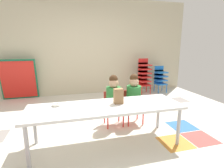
% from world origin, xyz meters
% --- Properties ---
extents(ground_plane, '(6.29, 4.55, 0.02)m').
position_xyz_m(ground_plane, '(0.00, -0.01, -0.01)').
color(ground_plane, silver).
extents(back_wall, '(6.29, 0.10, 2.75)m').
position_xyz_m(back_wall, '(0.00, 2.27, 1.37)').
color(back_wall, beige).
rests_on(back_wall, ground_plane).
extents(craft_table, '(2.15, 0.69, 0.59)m').
position_xyz_m(craft_table, '(-0.10, -0.66, 0.54)').
color(craft_table, white).
rests_on(craft_table, ground_plane).
extents(seated_child_near_camera, '(0.32, 0.32, 0.92)m').
position_xyz_m(seated_child_near_camera, '(0.17, -0.09, 0.55)').
color(seated_child_near_camera, red).
rests_on(seated_child_near_camera, ground_plane).
extents(seated_child_middle_seat, '(0.32, 0.32, 0.92)m').
position_xyz_m(seated_child_middle_seat, '(0.55, -0.09, 0.55)').
color(seated_child_middle_seat, red).
rests_on(seated_child_middle_seat, ground_plane).
extents(kid_chair_red_stack, '(0.32, 0.30, 1.04)m').
position_xyz_m(kid_chair_red_stack, '(1.67, 1.81, 0.58)').
color(kid_chair_red_stack, red).
rests_on(kid_chair_red_stack, ground_plane).
extents(kid_chair_blue_stack, '(0.32, 0.30, 0.80)m').
position_xyz_m(kid_chair_blue_stack, '(2.21, 1.81, 0.46)').
color(kid_chair_blue_stack, blue).
rests_on(kid_chair_blue_stack, ground_plane).
extents(folded_activity_table, '(0.90, 0.29, 1.09)m').
position_xyz_m(folded_activity_table, '(-1.81, 2.07, 0.54)').
color(folded_activity_table, '#19724C').
rests_on(folded_activity_table, ground_plane).
extents(paper_bag_brown, '(0.13, 0.09, 0.22)m').
position_xyz_m(paper_bag_brown, '(0.10, -0.61, 0.70)').
color(paper_bag_brown, '#9E754C').
rests_on(paper_bag_brown, craft_table).
extents(paper_plate_near_edge, '(0.18, 0.18, 0.01)m').
position_xyz_m(paper_plate_near_edge, '(-0.77, -0.51, 0.59)').
color(paper_plate_near_edge, white).
rests_on(paper_plate_near_edge, craft_table).
extents(paper_plate_center_table, '(0.18, 0.18, 0.01)m').
position_xyz_m(paper_plate_center_table, '(-0.29, -0.65, 0.59)').
color(paper_plate_center_table, white).
rests_on(paper_plate_center_table, craft_table).
extents(donut_powdered_on_plate, '(0.12, 0.12, 0.04)m').
position_xyz_m(donut_powdered_on_plate, '(-0.77, -0.51, 0.62)').
color(donut_powdered_on_plate, white).
rests_on(donut_powdered_on_plate, craft_table).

